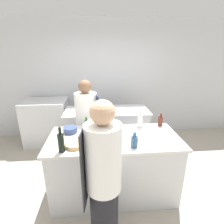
# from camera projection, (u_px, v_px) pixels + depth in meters

# --- Properties ---
(ground_plane) EXTENTS (16.00, 16.00, 0.00)m
(ground_plane) POSITION_uv_depth(u_px,v_px,m) (114.00, 190.00, 2.74)
(ground_plane) COLOR #A89E8E
(wall_back) EXTENTS (8.00, 0.06, 2.80)m
(wall_back) POSITION_uv_depth(u_px,v_px,m) (106.00, 80.00, 4.28)
(wall_back) COLOR silver
(wall_back) RESTS_ON ground_plane
(prep_counter) EXTENTS (1.83, 0.85, 0.94)m
(prep_counter) POSITION_uv_depth(u_px,v_px,m) (114.00, 165.00, 2.59)
(prep_counter) COLOR silver
(prep_counter) RESTS_ON ground_plane
(pass_counter) EXTENTS (1.70, 0.71, 0.94)m
(pass_counter) POSITION_uv_depth(u_px,v_px,m) (107.00, 131.00, 3.71)
(pass_counter) COLOR silver
(pass_counter) RESTS_ON ground_plane
(oven_range) EXTENTS (0.95, 0.74, 1.03)m
(oven_range) POSITION_uv_depth(u_px,v_px,m) (47.00, 122.00, 4.07)
(oven_range) COLOR silver
(oven_range) RESTS_ON ground_plane
(chef_at_prep_near) EXTENTS (0.38, 0.36, 1.69)m
(chef_at_prep_near) POSITION_uv_depth(u_px,v_px,m) (103.00, 181.00, 1.73)
(chef_at_prep_near) COLOR black
(chef_at_prep_near) RESTS_ON ground_plane
(chef_at_stove) EXTENTS (0.40, 0.39, 1.64)m
(chef_at_stove) POSITION_uv_depth(u_px,v_px,m) (87.00, 127.00, 3.06)
(chef_at_stove) COLOR black
(chef_at_stove) RESTS_ON ground_plane
(bottle_olive_oil) EXTENTS (0.06, 0.06, 0.19)m
(bottle_olive_oil) POSITION_uv_depth(u_px,v_px,m) (87.00, 124.00, 2.67)
(bottle_olive_oil) COLOR #19471E
(bottle_olive_oil) RESTS_ON prep_counter
(bottle_vinegar) EXTENTS (0.07, 0.07, 0.21)m
(bottle_vinegar) POSITION_uv_depth(u_px,v_px,m) (160.00, 121.00, 2.78)
(bottle_vinegar) COLOR #5B2319
(bottle_vinegar) RESTS_ON prep_counter
(bottle_wine) EXTENTS (0.08, 0.08, 0.31)m
(bottle_wine) POSITION_uv_depth(u_px,v_px,m) (61.00, 142.00, 2.04)
(bottle_wine) COLOR black
(bottle_wine) RESTS_ON prep_counter
(bottle_cooking_oil) EXTENTS (0.09, 0.09, 0.29)m
(bottle_cooking_oil) POSITION_uv_depth(u_px,v_px,m) (140.00, 120.00, 2.72)
(bottle_cooking_oil) COLOR silver
(bottle_cooking_oil) RESTS_ON prep_counter
(bottle_sauce) EXTENTS (0.09, 0.09, 0.20)m
(bottle_sauce) POSITION_uv_depth(u_px,v_px,m) (134.00, 141.00, 2.16)
(bottle_sauce) COLOR #2D5175
(bottle_sauce) RESTS_ON prep_counter
(bowl_mixing_large) EXTENTS (0.24, 0.24, 0.05)m
(bowl_mixing_large) POSITION_uv_depth(u_px,v_px,m) (75.00, 144.00, 2.19)
(bowl_mixing_large) COLOR tan
(bowl_mixing_large) RESTS_ON prep_counter
(bowl_prep_small) EXTENTS (0.20, 0.20, 0.08)m
(bowl_prep_small) POSITION_uv_depth(u_px,v_px,m) (70.00, 130.00, 2.56)
(bowl_prep_small) COLOR navy
(bowl_prep_small) RESTS_ON prep_counter
(bowl_ceramic_blue) EXTENTS (0.20, 0.20, 0.09)m
(bowl_ceramic_blue) POSITION_uv_depth(u_px,v_px,m) (102.00, 130.00, 2.55)
(bowl_ceramic_blue) COLOR white
(bowl_ceramic_blue) RESTS_ON prep_counter
(cup) EXTENTS (0.07, 0.07, 0.09)m
(cup) POSITION_uv_depth(u_px,v_px,m) (110.00, 125.00, 2.73)
(cup) COLOR #B2382D
(cup) RESTS_ON prep_counter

